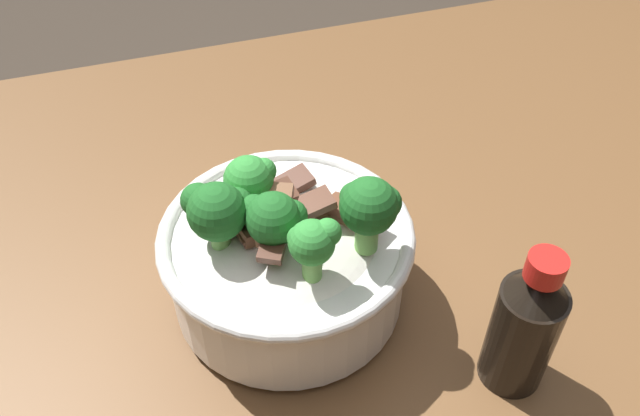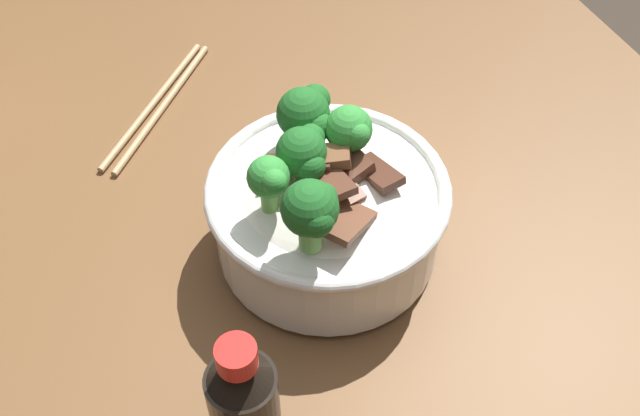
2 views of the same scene
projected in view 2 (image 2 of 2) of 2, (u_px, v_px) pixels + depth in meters
The scene contains 4 objects.
dining_table at pixel (317, 383), 0.72m from camera, with size 1.38×0.94×0.80m.
rice_bowl at pixel (326, 205), 0.64m from camera, with size 0.20×0.20×0.15m.
chopsticks_pair at pixel (158, 105), 0.81m from camera, with size 0.16×0.16×0.01m.
soy_sauce_bottle at pixel (244, 405), 0.52m from camera, with size 0.05×0.05×0.13m.
Camera 2 is at (0.32, -0.13, 1.34)m, focal length 43.30 mm.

